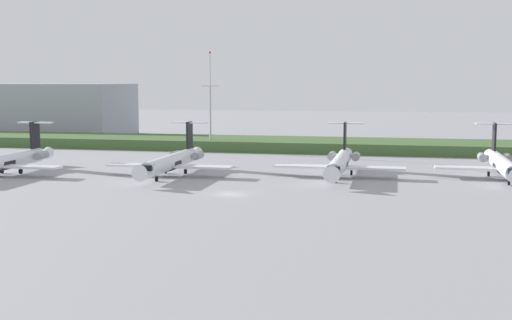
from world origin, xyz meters
name	(u,v)px	position (x,y,z in m)	size (l,w,h in m)	color
ground_plane	(268,168)	(0.00, 30.00, 0.00)	(500.00, 500.00, 0.00)	#939399
grass_berm	(296,145)	(0.00, 66.31, 1.27)	(320.00, 20.00, 2.54)	#426033
regional_jet_second	(5,161)	(-44.71, 11.53, 2.54)	(22.81, 31.00, 9.00)	silver
regional_jet_third	(172,161)	(-15.25, 17.66, 2.54)	(22.81, 31.00, 9.00)	silver
regional_jet_fourth	(340,162)	(14.45, 22.26, 2.54)	(22.81, 31.00, 9.00)	silver
regional_jet_fifth	(502,164)	(42.17, 25.77, 2.54)	(22.81, 31.00, 9.00)	silver
antenna_mast	(210,110)	(-20.30, 60.71, 9.91)	(4.40, 0.50, 23.91)	#B2B2B7
distant_hangar	(29,109)	(-89.36, 94.92, 7.98)	(62.40, 27.49, 15.95)	#9EA3AD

